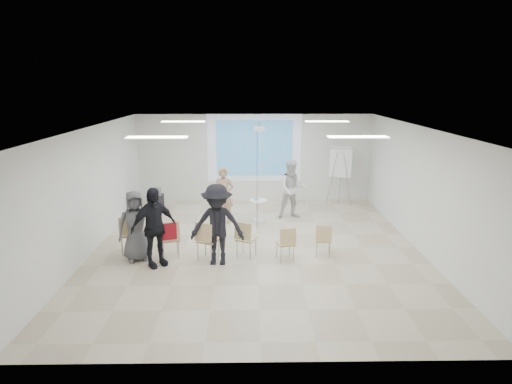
{
  "coord_description": "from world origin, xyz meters",
  "views": [
    {
      "loc": [
        -0.17,
        -10.0,
        4.02
      ],
      "look_at": [
        0.0,
        0.8,
        1.25
      ],
      "focal_mm": 30.0,
      "sensor_mm": 36.0,
      "label": 1
    }
  ],
  "objects_px": {
    "pedestal_table": "(258,209)",
    "flipchart_easel": "(341,162)",
    "chair_far_left": "(129,231)",
    "audience_left": "(153,222)",
    "chair_center": "(245,237)",
    "laptop": "(208,239)",
    "chair_left_mid": "(170,237)",
    "chair_right_far": "(324,238)",
    "chair_left_inner": "(206,238)",
    "player_right": "(292,186)",
    "player_left": "(224,192)",
    "audience_mid": "(217,219)",
    "chair_right_inner": "(286,241)",
    "av_cart": "(156,201)",
    "audience_outer": "(135,222)"
  },
  "relations": [
    {
      "from": "chair_left_mid",
      "to": "audience_outer",
      "type": "distance_m",
      "value": 0.86
    },
    {
      "from": "pedestal_table",
      "to": "chair_left_mid",
      "type": "height_order",
      "value": "chair_left_mid"
    },
    {
      "from": "pedestal_table",
      "to": "chair_center",
      "type": "height_order",
      "value": "chair_center"
    },
    {
      "from": "player_right",
      "to": "av_cart",
      "type": "xyz_separation_m",
      "value": [
        -4.3,
        0.79,
        -0.65
      ]
    },
    {
      "from": "player_right",
      "to": "audience_mid",
      "type": "bearing_deg",
      "value": -127.14
    },
    {
      "from": "chair_center",
      "to": "av_cart",
      "type": "distance_m",
      "value": 4.83
    },
    {
      "from": "chair_left_mid",
      "to": "audience_left",
      "type": "distance_m",
      "value": 0.69
    },
    {
      "from": "chair_far_left",
      "to": "chair_left_mid",
      "type": "xyz_separation_m",
      "value": [
        1.04,
        -0.31,
        -0.02
      ]
    },
    {
      "from": "pedestal_table",
      "to": "player_left",
      "type": "distance_m",
      "value": 1.18
    },
    {
      "from": "chair_left_inner",
      "to": "flipchart_easel",
      "type": "bearing_deg",
      "value": 73.02
    },
    {
      "from": "chair_left_inner",
      "to": "chair_right_far",
      "type": "distance_m",
      "value": 2.75
    },
    {
      "from": "player_right",
      "to": "chair_left_inner",
      "type": "height_order",
      "value": "player_right"
    },
    {
      "from": "player_left",
      "to": "audience_outer",
      "type": "height_order",
      "value": "player_left"
    },
    {
      "from": "chair_left_inner",
      "to": "av_cart",
      "type": "relative_size",
      "value": 1.25
    },
    {
      "from": "flipchart_easel",
      "to": "av_cart",
      "type": "relative_size",
      "value": 2.65
    },
    {
      "from": "chair_far_left",
      "to": "flipchart_easel",
      "type": "relative_size",
      "value": 0.49
    },
    {
      "from": "audience_outer",
      "to": "av_cart",
      "type": "xyz_separation_m",
      "value": [
        -0.38,
        3.92,
        -0.58
      ]
    },
    {
      "from": "chair_left_inner",
      "to": "chair_right_inner",
      "type": "distance_m",
      "value": 1.85
    },
    {
      "from": "audience_left",
      "to": "audience_outer",
      "type": "distance_m",
      "value": 0.61
    },
    {
      "from": "audience_left",
      "to": "audience_mid",
      "type": "distance_m",
      "value": 1.41
    },
    {
      "from": "pedestal_table",
      "to": "chair_right_far",
      "type": "relative_size",
      "value": 0.84
    },
    {
      "from": "audience_left",
      "to": "chair_center",
      "type": "bearing_deg",
      "value": -26.46
    },
    {
      "from": "chair_far_left",
      "to": "chair_left_inner",
      "type": "bearing_deg",
      "value": -31.67
    },
    {
      "from": "audience_mid",
      "to": "player_right",
      "type": "bearing_deg",
      "value": 63.02
    },
    {
      "from": "chair_far_left",
      "to": "laptop",
      "type": "height_order",
      "value": "chair_far_left"
    },
    {
      "from": "chair_far_left",
      "to": "av_cart",
      "type": "xyz_separation_m",
      "value": [
        -0.11,
        3.57,
        -0.22
      ]
    },
    {
      "from": "chair_far_left",
      "to": "audience_left",
      "type": "xyz_separation_m",
      "value": [
        0.76,
        -0.69,
        0.47
      ]
    },
    {
      "from": "audience_left",
      "to": "audience_mid",
      "type": "xyz_separation_m",
      "value": [
        1.4,
        0.08,
        0.02
      ]
    },
    {
      "from": "chair_far_left",
      "to": "laptop",
      "type": "xyz_separation_m",
      "value": [
        1.92,
        -0.34,
        -0.07
      ]
    },
    {
      "from": "chair_center",
      "to": "audience_left",
      "type": "xyz_separation_m",
      "value": [
        -2.02,
        -0.4,
        0.51
      ]
    },
    {
      "from": "pedestal_table",
      "to": "audience_left",
      "type": "xyz_separation_m",
      "value": [
        -2.39,
        -3.17,
        0.67
      ]
    },
    {
      "from": "audience_outer",
      "to": "flipchart_easel",
      "type": "height_order",
      "value": "flipchart_easel"
    },
    {
      "from": "chair_left_inner",
      "to": "chair_center",
      "type": "height_order",
      "value": "chair_left_inner"
    },
    {
      "from": "player_left",
      "to": "chair_far_left",
      "type": "distance_m",
      "value": 3.19
    },
    {
      "from": "pedestal_table",
      "to": "flipchart_easel",
      "type": "bearing_deg",
      "value": 31.39
    },
    {
      "from": "player_left",
      "to": "chair_left_inner",
      "type": "distance_m",
      "value": 2.81
    },
    {
      "from": "laptop",
      "to": "av_cart",
      "type": "distance_m",
      "value": 4.42
    },
    {
      "from": "chair_right_far",
      "to": "av_cart",
      "type": "distance_m",
      "value": 6.09
    },
    {
      "from": "player_right",
      "to": "flipchart_easel",
      "type": "relative_size",
      "value": 1.0
    },
    {
      "from": "pedestal_table",
      "to": "chair_center",
      "type": "distance_m",
      "value": 2.8
    },
    {
      "from": "chair_left_mid",
      "to": "audience_outer",
      "type": "xyz_separation_m",
      "value": [
        -0.77,
        -0.04,
        0.38
      ]
    },
    {
      "from": "chair_far_left",
      "to": "laptop",
      "type": "bearing_deg",
      "value": -28.77
    },
    {
      "from": "chair_left_inner",
      "to": "player_right",
      "type": "bearing_deg",
      "value": 78.73
    },
    {
      "from": "player_right",
      "to": "pedestal_table",
      "type": "bearing_deg",
      "value": -169.82
    },
    {
      "from": "chair_center",
      "to": "laptop",
      "type": "relative_size",
      "value": 2.6
    },
    {
      "from": "chair_far_left",
      "to": "audience_outer",
      "type": "distance_m",
      "value": 0.56
    },
    {
      "from": "chair_left_mid",
      "to": "chair_center",
      "type": "relative_size",
      "value": 1.03
    },
    {
      "from": "av_cart",
      "to": "chair_right_inner",
      "type": "bearing_deg",
      "value": -56.73
    },
    {
      "from": "laptop",
      "to": "flipchart_easel",
      "type": "relative_size",
      "value": 0.17
    },
    {
      "from": "player_right",
      "to": "audience_mid",
      "type": "distance_m",
      "value": 3.95
    }
  ]
}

